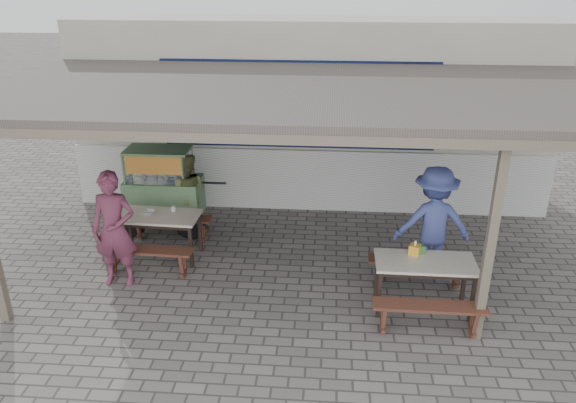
# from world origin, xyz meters

# --- Properties ---
(ground) EXTENTS (60.00, 60.00, 0.00)m
(ground) POSITION_xyz_m (0.00, 0.00, 0.00)
(ground) COLOR slate
(ground) RESTS_ON ground
(back_wall) EXTENTS (9.00, 1.28, 3.50)m
(back_wall) POSITION_xyz_m (-0.00, 3.58, 1.72)
(back_wall) COLOR beige
(back_wall) RESTS_ON ground
(warung_roof) EXTENTS (9.00, 4.21, 2.81)m
(warung_roof) POSITION_xyz_m (0.02, 0.90, 2.71)
(warung_roof) COLOR #514945
(warung_roof) RESTS_ON ground
(table_left) EXTENTS (1.35, 0.71, 0.75)m
(table_left) POSITION_xyz_m (-2.31, 0.87, 0.67)
(table_left) COLOR beige
(table_left) RESTS_ON ground
(bench_left_street) EXTENTS (1.43, 0.34, 0.45)m
(bench_left_street) POSITION_xyz_m (-2.34, 0.28, 0.34)
(bench_left_street) COLOR brown
(bench_left_street) RESTS_ON ground
(bench_left_wall) EXTENTS (1.43, 0.34, 0.45)m
(bench_left_wall) POSITION_xyz_m (-2.29, 1.46, 0.34)
(bench_left_wall) COLOR brown
(bench_left_wall) RESTS_ON ground
(table_right) EXTENTS (1.35, 0.66, 0.75)m
(table_right) POSITION_xyz_m (1.73, -0.30, 0.67)
(table_right) COLOR beige
(table_right) RESTS_ON ground
(bench_right_street) EXTENTS (1.45, 0.29, 0.45)m
(bench_right_street) POSITION_xyz_m (1.72, -0.90, 0.34)
(bench_right_street) COLOR brown
(bench_right_street) RESTS_ON ground
(bench_right_wall) EXTENTS (1.45, 0.29, 0.45)m
(bench_right_wall) POSITION_xyz_m (1.73, 0.29, 0.34)
(bench_right_wall) COLOR brown
(bench_right_wall) RESTS_ON ground
(vendor_cart) EXTENTS (1.91, 0.73, 1.51)m
(vendor_cart) POSITION_xyz_m (-2.50, 1.88, 0.82)
(vendor_cart) COLOR #63895B
(vendor_cart) RESTS_ON ground
(patron_street_side) EXTENTS (0.65, 0.43, 1.77)m
(patron_street_side) POSITION_xyz_m (-2.69, 0.04, 0.88)
(patron_street_side) COLOR brown
(patron_street_side) RESTS_ON ground
(patron_wall_side) EXTENTS (0.76, 0.61, 1.47)m
(patron_wall_side) POSITION_xyz_m (-2.06, 1.80, 0.73)
(patron_wall_side) COLOR brown
(patron_wall_side) RESTS_ON ground
(patron_right_table) EXTENTS (1.17, 0.71, 1.76)m
(patron_right_table) POSITION_xyz_m (1.96, 0.65, 0.88)
(patron_right_table) COLOR #435099
(patron_right_table) RESTS_ON ground
(tissue_box) EXTENTS (0.18, 0.18, 0.14)m
(tissue_box) POSITION_xyz_m (1.60, -0.11, 0.82)
(tissue_box) COLOR gold
(tissue_box) RESTS_ON table_right
(donation_box) EXTENTS (0.20, 0.16, 0.12)m
(donation_box) POSITION_xyz_m (1.65, -0.08, 0.81)
(donation_box) COLOR #3A7232
(donation_box) RESTS_ON table_right
(condiment_jar) EXTENTS (0.07, 0.07, 0.08)m
(condiment_jar) POSITION_xyz_m (-2.09, 1.04, 0.79)
(condiment_jar) COLOR silver
(condiment_jar) RESTS_ON table_left
(condiment_bowl) EXTENTS (0.23, 0.23, 0.04)m
(condiment_bowl) POSITION_xyz_m (-2.46, 0.91, 0.77)
(condiment_bowl) COLOR silver
(condiment_bowl) RESTS_ON table_left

